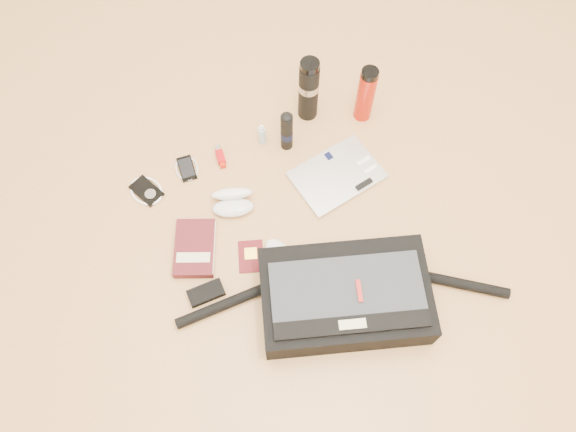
{
  "coord_description": "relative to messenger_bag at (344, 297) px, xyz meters",
  "views": [
    {
      "loc": [
        -0.35,
        -0.63,
        1.73
      ],
      "look_at": [
        -0.02,
        0.1,
        0.06
      ],
      "focal_mm": 35.0,
      "sensor_mm": 36.0,
      "label": 1
    }
  ],
  "objects": [
    {
      "name": "book",
      "position": [
        -0.36,
        0.36,
        -0.05
      ],
      "size": [
        0.2,
        0.23,
        0.04
      ],
      "rotation": [
        0.0,
        0.0,
        -0.41
      ],
      "color": "#4B1317",
      "rests_on": "ground"
    },
    {
      "name": "inhaler",
      "position": [
        -0.16,
        0.66,
        -0.05
      ],
      "size": [
        0.03,
        0.09,
        0.02
      ],
      "rotation": [
        0.0,
        0.0,
        -0.13
      ],
      "color": "#A80C0E",
      "rests_on": "ground"
    },
    {
      "name": "thermos_red",
      "position": [
        0.39,
        0.62,
        0.06
      ],
      "size": [
        0.07,
        0.07,
        0.25
      ],
      "rotation": [
        0.0,
        0.0,
        0.17
      ],
      "color": "#AA190A",
      "rests_on": "ground"
    },
    {
      "name": "passport",
      "position": [
        -0.21,
        0.26,
        -0.06
      ],
      "size": [
        0.11,
        0.13,
        0.01
      ],
      "rotation": [
        0.0,
        0.0,
        -0.34
      ],
      "color": "#540D13",
      "rests_on": "ground"
    },
    {
      "name": "messenger_bag",
      "position": [
        0.0,
        0.0,
        0.0
      ],
      "size": [
        1.01,
        0.47,
        0.15
      ],
      "rotation": [
        0.0,
        0.0,
        -0.32
      ],
      "color": "black",
      "rests_on": "ground"
    },
    {
      "name": "ground",
      "position": [
        -0.02,
        0.22,
        -0.07
      ],
      "size": [
        4.0,
        4.0,
        0.0
      ],
      "primitive_type": "plane",
      "color": "tan",
      "rests_on": "ground"
    },
    {
      "name": "mouse",
      "position": [
        -0.12,
        0.23,
        -0.05
      ],
      "size": [
        0.1,
        0.13,
        0.04
      ],
      "rotation": [
        0.0,
        0.0,
        0.25
      ],
      "color": "silver",
      "rests_on": "ground"
    },
    {
      "name": "phone",
      "position": [
        -0.29,
        0.67,
        -0.06
      ],
      "size": [
        0.09,
        0.11,
        0.01
      ],
      "rotation": [
        0.0,
        0.0,
        -0.09
      ],
      "color": "black",
      "rests_on": "ground"
    },
    {
      "name": "ipod",
      "position": [
        -0.45,
        0.64,
        -0.06
      ],
      "size": [
        0.13,
        0.13,
        0.01
      ],
      "rotation": [
        0.0,
        0.0,
        0.42
      ],
      "color": "black",
      "rests_on": "ground"
    },
    {
      "name": "thermos_black",
      "position": [
        0.21,
        0.71,
        0.07
      ],
      "size": [
        0.1,
        0.1,
        0.28
      ],
      "rotation": [
        0.0,
        0.0,
        0.42
      ],
      "color": "black",
      "rests_on": "ground"
    },
    {
      "name": "sunglasses_case",
      "position": [
        -0.19,
        0.47,
        -0.04
      ],
      "size": [
        0.17,
        0.16,
        0.08
      ],
      "rotation": [
        0.0,
        0.0,
        -0.32
      ],
      "color": "silver",
      "rests_on": "ground"
    },
    {
      "name": "spray_bottle",
      "position": [
        0.0,
        0.66,
        -0.02
      ],
      "size": [
        0.03,
        0.03,
        0.1
      ],
      "rotation": [
        0.0,
        0.0,
        -0.3
      ],
      "color": "#96BECD",
      "rests_on": "ground"
    },
    {
      "name": "laptop",
      "position": [
        0.19,
        0.42,
        -0.06
      ],
      "size": [
        0.33,
        0.25,
        0.03
      ],
      "rotation": [
        0.0,
        0.0,
        0.16
      ],
      "color": "silver",
      "rests_on": "ground"
    },
    {
      "name": "aerosol_can",
      "position": [
        0.08,
        0.61,
        0.03
      ],
      "size": [
        0.06,
        0.06,
        0.19
      ],
      "rotation": [
        0.0,
        0.0,
        0.39
      ],
      "color": "black",
      "rests_on": "ground"
    }
  ]
}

